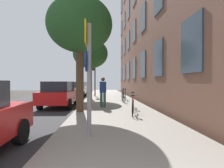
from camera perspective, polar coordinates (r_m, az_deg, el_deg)
ground_plane at (r=15.82m, az=-13.51°, el=-5.20°), size 41.80×41.80×0.00m
road_asphalt at (r=16.32m, az=-20.81°, el=-5.03°), size 7.00×38.00×0.01m
sidewalk at (r=15.59m, az=-0.69°, el=-5.05°), size 4.20×38.00×0.12m
building_facade at (r=16.40m, az=9.14°, el=21.03°), size 0.56×27.00×14.61m
sign_post at (r=5.00m, az=-7.44°, el=4.49°), size 0.16×0.60×3.09m
traffic_light at (r=19.37m, az=-5.63°, el=3.41°), size 0.43×0.24×3.54m
tree_near at (r=9.77m, az=-10.00°, el=17.53°), size 3.28×3.28×5.76m
tree_far at (r=16.54m, az=-6.73°, el=9.31°), size 3.08×3.08×5.31m
bicycle_0 at (r=8.49m, az=6.52°, el=-6.97°), size 0.51×1.69×0.92m
bicycle_1 at (r=10.53m, az=6.41°, el=-5.45°), size 0.47×1.70×0.94m
bicycle_2 at (r=13.60m, az=3.43°, el=-4.06°), size 0.42×1.61×0.95m
bicycle_3 at (r=15.07m, az=4.18°, el=-3.61°), size 0.42×1.69×0.95m
bicycle_4 at (r=17.57m, az=3.53°, el=-3.07°), size 0.42×1.62×0.91m
pedestrian_0 at (r=10.79m, az=-2.84°, el=-1.89°), size 0.51×0.51×1.76m
car_1 at (r=12.10m, az=-16.06°, el=-3.00°), size 1.96×4.00×1.62m
car_2 at (r=20.30m, az=-10.91°, el=-1.54°), size 1.92×4.08×1.62m
car_3 at (r=28.61m, az=-9.56°, el=-0.92°), size 1.95×4.50×1.62m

